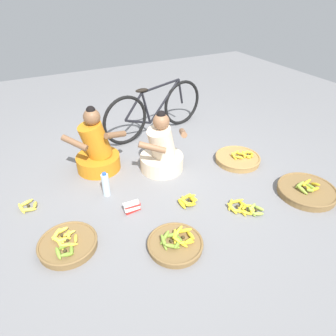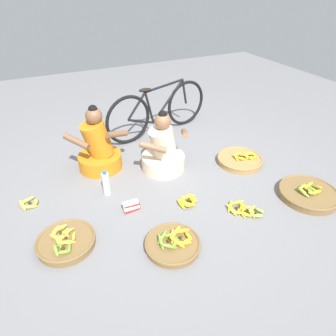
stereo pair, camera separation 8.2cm
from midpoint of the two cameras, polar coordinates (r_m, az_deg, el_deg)
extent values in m
plane|color=slate|center=(3.40, -0.76, -3.24)|extent=(10.00, 10.00, 0.00)
cylinder|color=beige|center=(3.63, -0.29, 1.15)|extent=(0.52, 0.52, 0.18)
cylinder|color=beige|center=(3.50, -0.30, 4.90)|extent=(0.42, 0.36, 0.42)
sphere|color=#8C6042|center=(3.38, -0.32, 8.86)|extent=(0.19, 0.19, 0.19)
sphere|color=black|center=(3.35, -0.32, 10.05)|extent=(0.10, 0.10, 0.10)
cylinder|color=#8C6042|center=(3.25, -2.14, 3.97)|extent=(0.31, 0.19, 0.16)
cylinder|color=#8C6042|center=(3.56, 3.85, 6.64)|extent=(0.19, 0.31, 0.16)
cylinder|color=orange|center=(3.74, -12.14, 1.32)|extent=(0.52, 0.52, 0.18)
cylinder|color=orange|center=(3.59, -12.69, 5.34)|extent=(0.37, 0.29, 0.47)
sphere|color=brown|center=(3.47, -13.29, 9.61)|extent=(0.19, 0.19, 0.19)
sphere|color=black|center=(3.44, -13.45, 10.77)|extent=(0.10, 0.10, 0.10)
cylinder|color=brown|center=(3.42, -16.40, 4.87)|extent=(0.26, 0.27, 0.16)
cylinder|color=brown|center=(3.49, -9.00, 6.41)|extent=(0.30, 0.20, 0.16)
torus|color=black|center=(4.13, -7.00, 9.05)|extent=(0.68, 0.18, 0.68)
torus|color=black|center=(4.68, 3.95, 12.22)|extent=(0.68, 0.18, 0.68)
cylinder|color=black|center=(4.44, 0.53, 12.61)|extent=(0.55, 0.14, 0.55)
cylinder|color=black|center=(4.27, -2.99, 11.33)|extent=(0.15, 0.06, 0.49)
cylinder|color=black|center=(4.32, -0.10, 15.40)|extent=(0.65, 0.16, 0.08)
cylinder|color=black|center=(4.26, -4.55, 8.84)|extent=(0.42, 0.12, 0.18)
cylinder|color=black|center=(4.14, -5.41, 11.63)|extent=(0.31, 0.10, 0.35)
cylinder|color=black|center=(4.59, 3.65, 14.30)|extent=(0.12, 0.05, 0.38)
ellipsoid|color=black|center=(4.14, -3.81, 14.58)|extent=(0.18, 0.08, 0.05)
cylinder|color=brown|center=(2.85, -18.00, -13.33)|extent=(0.50, 0.50, 0.06)
torus|color=brown|center=(2.83, -18.11, -12.87)|extent=(0.52, 0.52, 0.02)
ellipsoid|color=yellow|center=(2.80, -16.68, -12.28)|extent=(0.06, 0.16, 0.07)
ellipsoid|color=yellow|center=(2.85, -18.08, -11.48)|extent=(0.16, 0.06, 0.07)
ellipsoid|color=yellow|center=(2.80, -19.39, -13.00)|extent=(0.06, 0.16, 0.06)
ellipsoid|color=yellow|center=(2.75, -17.80, -13.32)|extent=(0.15, 0.04, 0.09)
sphere|color=#382D19|center=(2.81, -18.07, -12.49)|extent=(0.03, 0.03, 0.03)
ellipsoid|color=yellow|center=(2.85, -17.84, -11.44)|extent=(0.06, 0.14, 0.07)
ellipsoid|color=yellow|center=(2.90, -19.05, -10.78)|extent=(0.14, 0.05, 0.08)
ellipsoid|color=yellow|center=(2.89, -19.92, -11.30)|extent=(0.12, 0.12, 0.06)
ellipsoid|color=yellow|center=(2.83, -19.72, -12.35)|extent=(0.12, 0.12, 0.06)
ellipsoid|color=yellow|center=(2.82, -18.69, -12.36)|extent=(0.14, 0.05, 0.07)
sphere|color=#382D19|center=(2.86, -19.00, -11.60)|extent=(0.03, 0.03, 0.03)
ellipsoid|color=olive|center=(2.72, -17.47, -14.22)|extent=(0.06, 0.13, 0.06)
ellipsoid|color=olive|center=(2.76, -18.64, -13.48)|extent=(0.13, 0.05, 0.07)
ellipsoid|color=olive|center=(2.72, -19.71, -14.57)|extent=(0.04, 0.12, 0.08)
ellipsoid|color=olive|center=(2.69, -18.22, -14.95)|extent=(0.13, 0.06, 0.08)
sphere|color=#382D19|center=(2.73, -18.61, -14.30)|extent=(0.03, 0.03, 0.03)
cylinder|color=brown|center=(3.56, 25.73, -4.53)|extent=(0.61, 0.61, 0.07)
torus|color=brown|center=(3.54, 25.87, -4.08)|extent=(0.62, 0.62, 0.02)
ellipsoid|color=gold|center=(3.59, 27.13, -3.25)|extent=(0.05, 0.14, 0.09)
ellipsoid|color=gold|center=(3.58, 25.74, -2.98)|extent=(0.14, 0.04, 0.08)
ellipsoid|color=gold|center=(3.51, 25.94, -3.96)|extent=(0.06, 0.14, 0.06)
ellipsoid|color=gold|center=(3.53, 27.15, -4.08)|extent=(0.14, 0.05, 0.06)
sphere|color=#382D19|center=(3.55, 26.40, -3.55)|extent=(0.03, 0.03, 0.03)
ellipsoid|color=#8CAD38|center=(3.54, 26.28, -3.61)|extent=(0.05, 0.15, 0.07)
ellipsoid|color=#8CAD38|center=(3.52, 24.68, -3.38)|extent=(0.15, 0.06, 0.06)
ellipsoid|color=#8CAD38|center=(3.45, 25.02, -4.21)|extent=(0.07, 0.15, 0.08)
ellipsoid|color=#8CAD38|center=(3.47, 26.37, -4.31)|extent=(0.15, 0.04, 0.09)
sphere|color=#382D19|center=(3.50, 25.54, -3.85)|extent=(0.03, 0.03, 0.03)
cylinder|color=brown|center=(2.71, 1.75, -14.43)|extent=(0.48, 0.48, 0.05)
torus|color=brown|center=(2.69, 1.76, -14.05)|extent=(0.49, 0.49, 0.02)
ellipsoid|color=yellow|center=(2.71, 4.72, -12.68)|extent=(0.05, 0.16, 0.08)
ellipsoid|color=yellow|center=(2.74, 3.46, -11.92)|extent=(0.15, 0.12, 0.09)
ellipsoid|color=yellow|center=(2.72, 2.18, -12.23)|extent=(0.16, 0.09, 0.10)
ellipsoid|color=yellow|center=(2.69, 1.79, -13.01)|extent=(0.10, 0.16, 0.08)
ellipsoid|color=yellow|center=(2.64, 2.69, -13.95)|extent=(0.12, 0.14, 0.10)
ellipsoid|color=yellow|center=(2.65, 3.99, -14.04)|extent=(0.16, 0.04, 0.08)
ellipsoid|color=yellow|center=(2.66, 4.56, -13.65)|extent=(0.16, 0.10, 0.09)
sphere|color=#382D19|center=(2.69, 3.31, -13.10)|extent=(0.03, 0.03, 0.03)
ellipsoid|color=olive|center=(2.68, 2.33, -13.21)|extent=(0.04, 0.15, 0.09)
ellipsoid|color=olive|center=(2.71, 0.97, -12.70)|extent=(0.15, 0.10, 0.07)
ellipsoid|color=olive|center=(2.68, -0.23, -13.08)|extent=(0.15, 0.11, 0.08)
ellipsoid|color=olive|center=(2.64, -0.41, -13.94)|extent=(0.05, 0.15, 0.09)
ellipsoid|color=olive|center=(2.61, 1.15, -14.69)|extent=(0.15, 0.08, 0.09)
ellipsoid|color=olive|center=(2.64, 2.31, -14.25)|extent=(0.14, 0.12, 0.06)
sphere|color=#382D19|center=(2.66, 1.00, -13.73)|extent=(0.03, 0.03, 0.03)
cylinder|color=#A87F47|center=(3.89, 14.07, 1.40)|extent=(0.55, 0.55, 0.07)
torus|color=#A87F47|center=(3.87, 14.14, 1.82)|extent=(0.56, 0.56, 0.02)
ellipsoid|color=yellow|center=(3.93, 16.60, 2.39)|extent=(0.06, 0.12, 0.07)
ellipsoid|color=yellow|center=(3.95, 15.94, 2.61)|extent=(0.11, 0.10, 0.05)
ellipsoid|color=yellow|center=(3.94, 15.43, 2.59)|extent=(0.12, 0.03, 0.05)
ellipsoid|color=yellow|center=(3.89, 15.21, 2.27)|extent=(0.06, 0.12, 0.07)
ellipsoid|color=yellow|center=(3.86, 15.71, 1.92)|extent=(0.09, 0.11, 0.06)
ellipsoid|color=yellow|center=(3.87, 16.35, 1.91)|extent=(0.12, 0.04, 0.06)
ellipsoid|color=yellow|center=(3.91, 16.66, 2.17)|extent=(0.10, 0.11, 0.06)
sphere|color=#382D19|center=(3.91, 15.91, 2.27)|extent=(0.03, 0.03, 0.03)
ellipsoid|color=yellow|center=(3.89, 14.59, 2.41)|extent=(0.06, 0.13, 0.07)
ellipsoid|color=yellow|center=(3.89, 13.60, 2.54)|extent=(0.13, 0.03, 0.07)
ellipsoid|color=yellow|center=(3.82, 13.40, 2.03)|extent=(0.04, 0.13, 0.08)
ellipsoid|color=yellow|center=(3.81, 14.41, 1.75)|extent=(0.13, 0.06, 0.08)
sphere|color=#382D19|center=(3.85, 14.07, 2.13)|extent=(0.03, 0.03, 0.03)
ellipsoid|color=yellow|center=(3.40, -23.19, -5.92)|extent=(0.06, 0.15, 0.07)
ellipsoid|color=yellow|center=(3.47, -24.55, -5.54)|extent=(0.15, 0.06, 0.06)
ellipsoid|color=yellow|center=(3.40, -25.32, -6.45)|extent=(0.07, 0.16, 0.08)
ellipsoid|color=yellow|center=(3.36, -24.19, -6.74)|extent=(0.15, 0.04, 0.07)
sphere|color=#382D19|center=(3.41, -24.27, -6.08)|extent=(0.03, 0.03, 0.03)
ellipsoid|color=#9EB747|center=(3.18, 17.64, -7.68)|extent=(0.06, 0.13, 0.05)
ellipsoid|color=#9EB747|center=(3.16, 16.35, -7.54)|extent=(0.13, 0.06, 0.08)
ellipsoid|color=#9EB747|center=(3.11, 16.38, -8.29)|extent=(0.04, 0.12, 0.08)
ellipsoid|color=#9EB747|center=(3.11, 17.54, -8.67)|extent=(0.13, 0.06, 0.06)
sphere|color=#382D19|center=(3.14, 17.10, -8.03)|extent=(0.03, 0.03, 0.03)
ellipsoid|color=yellow|center=(3.15, 16.31, -7.77)|extent=(0.06, 0.13, 0.06)
ellipsoid|color=yellow|center=(3.17, 15.24, -7.30)|extent=(0.13, 0.09, 0.06)
ellipsoid|color=yellow|center=(3.13, 14.35, -7.76)|extent=(0.12, 0.11, 0.06)
ellipsoid|color=yellow|center=(3.10, 14.57, -8.35)|extent=(0.03, 0.13, 0.05)
ellipsoid|color=yellow|center=(3.09, 15.71, -8.63)|extent=(0.13, 0.07, 0.07)
ellipsoid|color=yellow|center=(3.12, 16.38, -8.20)|extent=(0.12, 0.10, 0.08)
sphere|color=#382D19|center=(3.13, 15.38, -7.96)|extent=(0.03, 0.03, 0.03)
ellipsoid|color=yellow|center=(3.18, 14.78, -6.95)|extent=(0.04, 0.16, 0.08)
ellipsoid|color=yellow|center=(3.19, 13.57, -6.46)|extent=(0.15, 0.11, 0.09)
ellipsoid|color=yellow|center=(3.15, 12.48, -7.11)|extent=(0.14, 0.13, 0.07)
ellipsoid|color=yellow|center=(3.10, 12.77, -7.79)|extent=(0.05, 0.16, 0.07)
ellipsoid|color=yellow|center=(3.10, 14.10, -8.22)|extent=(0.16, 0.09, 0.06)
ellipsoid|color=yellow|center=(3.13, 14.97, -7.60)|extent=(0.15, 0.12, 0.10)
sphere|color=#382D19|center=(3.14, 13.74, -7.36)|extent=(0.03, 0.03, 0.03)
ellipsoid|color=gold|center=(3.15, 5.39, -6.17)|extent=(0.06, 0.15, 0.09)
ellipsoid|color=gold|center=(3.17, 3.74, -5.86)|extent=(0.15, 0.04, 0.06)
ellipsoid|color=gold|center=(3.10, 3.28, -6.91)|extent=(0.05, 0.15, 0.06)
ellipsoid|color=gold|center=(3.09, 5.03, -7.05)|extent=(0.15, 0.06, 0.08)
sphere|color=#382D19|center=(3.13, 4.29, -6.49)|extent=(0.03, 0.03, 0.03)
ellipsoid|color=yellow|center=(3.19, 5.50, -5.81)|extent=(0.06, 0.14, 0.05)
ellipsoid|color=yellow|center=(3.20, 4.89, -5.45)|extent=(0.12, 0.11, 0.08)
ellipsoid|color=yellow|center=(3.19, 4.14, -5.58)|extent=(0.14, 0.04, 0.07)
ellipsoid|color=yellow|center=(3.14, 3.67, -6.30)|extent=(0.07, 0.14, 0.06)
ellipsoid|color=yellow|center=(3.11, 4.21, -6.75)|extent=(0.10, 0.13, 0.07)
ellipsoid|color=yellow|center=(3.11, 4.92, -6.89)|extent=(0.14, 0.07, 0.06)
ellipsoid|color=yellow|center=(3.14, 5.74, -6.38)|extent=(0.12, 0.11, 0.07)
sphere|color=#382D19|center=(3.16, 4.71, -6.18)|extent=(0.03, 0.03, 0.03)
cylinder|color=silver|center=(3.26, -11.01, -2.97)|extent=(0.08, 0.08, 0.26)
cylinder|color=#2D59B7|center=(3.18, -11.28, -0.90)|extent=(0.04, 0.04, 0.02)
cube|color=red|center=(3.07, -6.11, -7.81)|extent=(0.16, 0.06, 0.03)
cube|color=white|center=(3.05, -6.23, -7.50)|extent=(0.16, 0.05, 0.03)
cube|color=red|center=(3.04, -6.20, -6.88)|extent=(0.16, 0.06, 0.03)
cube|color=white|center=(3.01, -6.41, -6.63)|extent=(0.16, 0.06, 0.03)
camera|label=1|loc=(0.04, -89.23, 0.51)|focal=32.01mm
camera|label=2|loc=(0.04, 90.77, -0.51)|focal=32.01mm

